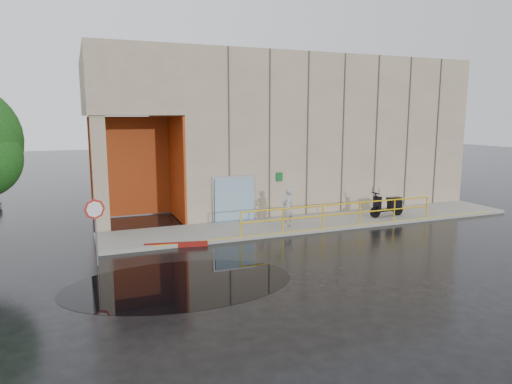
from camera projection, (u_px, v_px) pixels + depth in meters
ground at (285, 261)px, 15.76m from camera, size 120.00×120.00×0.00m
sidewalk at (321, 222)px, 21.34m from camera, size 20.00×3.00×0.15m
building at (284, 129)px, 27.00m from camera, size 20.00×10.17×8.00m
guardrail at (342, 214)px, 20.09m from camera, size 9.56×0.06×1.03m
person at (288, 207)px, 19.92m from camera, size 0.74×0.63×1.74m
scooter at (388, 199)px, 22.00m from camera, size 1.93×0.68×1.48m
stop_sign at (95, 217)px, 15.02m from camera, size 0.67×0.23×2.28m
red_curb at (176, 245)px, 17.44m from camera, size 2.39×0.65×0.18m
puddle at (180, 284)px, 13.64m from camera, size 7.21×4.78×0.01m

